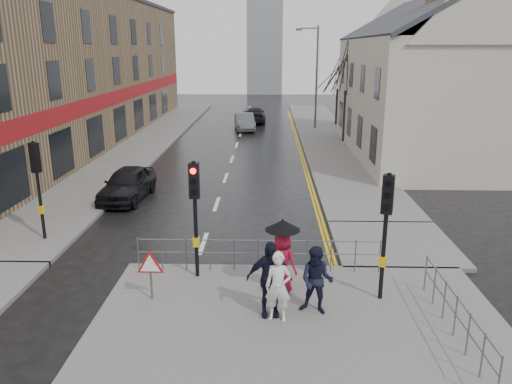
# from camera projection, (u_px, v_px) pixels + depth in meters

# --- Properties ---
(ground) EXTENTS (120.00, 120.00, 0.00)m
(ground) POSITION_uv_depth(u_px,v_px,m) (190.00, 283.00, 14.28)
(ground) COLOR black
(ground) RESTS_ON ground
(near_pavement) EXTENTS (10.00, 9.00, 0.14)m
(near_pavement) POSITION_uv_depth(u_px,v_px,m) (302.00, 355.00, 10.83)
(near_pavement) COLOR #605E5B
(near_pavement) RESTS_ON ground
(left_pavement) EXTENTS (4.00, 44.00, 0.14)m
(left_pavement) POSITION_uv_depth(u_px,v_px,m) (150.00, 139.00, 36.51)
(left_pavement) COLOR #605E5B
(left_pavement) RESTS_ON ground
(right_pavement) EXTENTS (4.00, 40.00, 0.14)m
(right_pavement) POSITION_uv_depth(u_px,v_px,m) (325.00, 135.00, 38.09)
(right_pavement) COLOR #605E5B
(right_pavement) RESTS_ON ground
(pavement_bridge_right) EXTENTS (4.00, 4.20, 0.14)m
(pavement_bridge_right) POSITION_uv_depth(u_px,v_px,m) (393.00, 244.00, 16.97)
(pavement_bridge_right) COLOR #605E5B
(pavement_bridge_right) RESTS_ON ground
(building_left_terrace) EXTENTS (8.00, 42.00, 10.00)m
(building_left_terrace) POSITION_uv_depth(u_px,v_px,m) (63.00, 70.00, 34.32)
(building_left_terrace) COLOR #907353
(building_left_terrace) RESTS_ON ground
(building_right_cream) EXTENTS (9.00, 16.40, 10.10)m
(building_right_cream) POSITION_uv_depth(u_px,v_px,m) (432.00, 77.00, 29.92)
(building_right_cream) COLOR #B8B1A1
(building_right_cream) RESTS_ON ground
(church_tower) EXTENTS (5.00, 5.00, 18.00)m
(church_tower) POSITION_uv_depth(u_px,v_px,m) (265.00, 29.00, 71.25)
(church_tower) COLOR gray
(church_tower) RESTS_ON ground
(traffic_signal_near_left) EXTENTS (0.28, 0.27, 3.40)m
(traffic_signal_near_left) POSITION_uv_depth(u_px,v_px,m) (195.00, 199.00, 13.78)
(traffic_signal_near_left) COLOR black
(traffic_signal_near_left) RESTS_ON near_pavement
(traffic_signal_near_right) EXTENTS (0.34, 0.33, 3.40)m
(traffic_signal_near_right) POSITION_uv_depth(u_px,v_px,m) (386.00, 215.00, 12.50)
(traffic_signal_near_right) COLOR black
(traffic_signal_near_right) RESTS_ON near_pavement
(traffic_signal_far_left) EXTENTS (0.34, 0.33, 3.40)m
(traffic_signal_far_left) POSITION_uv_depth(u_px,v_px,m) (37.00, 173.00, 16.62)
(traffic_signal_far_left) COLOR black
(traffic_signal_far_left) RESTS_ON left_pavement
(guard_railing_front) EXTENTS (7.14, 0.04, 1.00)m
(guard_railing_front) POSITION_uv_depth(u_px,v_px,m) (258.00, 248.00, 14.57)
(guard_railing_front) COLOR #595B5E
(guard_railing_front) RESTS_ON near_pavement
(guard_railing_side) EXTENTS (0.04, 4.54, 1.00)m
(guard_railing_side) POSITION_uv_depth(u_px,v_px,m) (456.00, 308.00, 11.24)
(guard_railing_side) COLOR #595B5E
(guard_railing_side) RESTS_ON near_pavement
(warning_sign) EXTENTS (0.80, 0.07, 1.35)m
(warning_sign) POSITION_uv_depth(u_px,v_px,m) (150.00, 267.00, 12.85)
(warning_sign) COLOR #595B5E
(warning_sign) RESTS_ON near_pavement
(street_lamp) EXTENTS (1.83, 0.25, 8.00)m
(street_lamp) POSITION_uv_depth(u_px,v_px,m) (315.00, 71.00, 39.70)
(street_lamp) COLOR #595B5E
(street_lamp) RESTS_ON right_pavement
(tree_near) EXTENTS (2.40, 2.40, 6.58)m
(tree_near) POSITION_uv_depth(u_px,v_px,m) (347.00, 68.00, 33.78)
(tree_near) COLOR black
(tree_near) RESTS_ON right_pavement
(tree_far) EXTENTS (2.40, 2.40, 5.64)m
(tree_far) POSITION_uv_depth(u_px,v_px,m) (339.00, 73.00, 41.64)
(tree_far) COLOR black
(tree_far) RESTS_ON right_pavement
(pedestrian_a) EXTENTS (0.69, 0.51, 1.73)m
(pedestrian_a) POSITION_uv_depth(u_px,v_px,m) (278.00, 286.00, 11.90)
(pedestrian_a) COLOR silver
(pedestrian_a) RESTS_ON near_pavement
(pedestrian_b) EXTENTS (1.00, 0.88, 1.73)m
(pedestrian_b) POSITION_uv_depth(u_px,v_px,m) (317.00, 280.00, 12.21)
(pedestrian_b) COLOR black
(pedestrian_b) RESTS_ON near_pavement
(pedestrian_with_umbrella) EXTENTS (0.98, 0.96, 2.03)m
(pedestrian_with_umbrella) POSITION_uv_depth(u_px,v_px,m) (282.00, 252.00, 13.25)
(pedestrian_with_umbrella) COLOR maroon
(pedestrian_with_umbrella) RESTS_ON near_pavement
(pedestrian_d) EXTENTS (1.16, 0.56, 1.92)m
(pedestrian_d) POSITION_uv_depth(u_px,v_px,m) (269.00, 279.00, 12.08)
(pedestrian_d) COLOR black
(pedestrian_d) RESTS_ON near_pavement
(car_parked) EXTENTS (1.97, 4.28, 1.42)m
(car_parked) POSITION_uv_depth(u_px,v_px,m) (127.00, 184.00, 22.00)
(car_parked) COLOR black
(car_parked) RESTS_ON ground
(car_mid) EXTENTS (2.00, 4.29, 1.36)m
(car_mid) POSITION_uv_depth(u_px,v_px,m) (245.00, 122.00, 40.52)
(car_mid) COLOR #4B4E50
(car_mid) RESTS_ON ground
(car_far) EXTENTS (2.15, 4.78, 1.36)m
(car_far) POSITION_uv_depth(u_px,v_px,m) (254.00, 115.00, 44.69)
(car_far) COLOR black
(car_far) RESTS_ON ground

